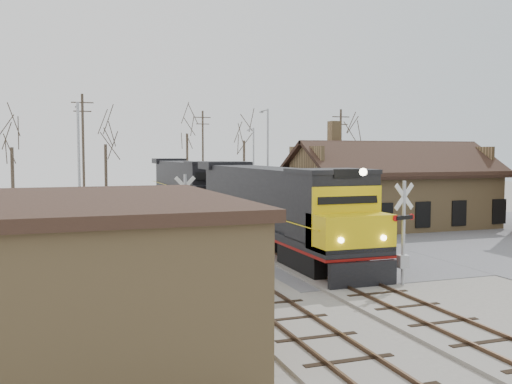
{
  "coord_description": "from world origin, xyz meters",
  "views": [
    {
      "loc": [
        -11.62,
        -24.98,
        5.58
      ],
      "look_at": [
        0.22,
        9.0,
        3.06
      ],
      "focal_mm": 40.0,
      "sensor_mm": 36.0,
      "label": 1
    }
  ],
  "objects": [
    {
      "name": "ground",
      "position": [
        0.0,
        0.0,
        0.0
      ],
      "size": [
        140.0,
        140.0,
        0.0
      ],
      "primitive_type": "plane",
      "color": "gray",
      "rests_on": "ground"
    },
    {
      "name": "road",
      "position": [
        0.0,
        0.0,
        0.01
      ],
      "size": [
        60.0,
        9.0,
        0.03
      ],
      "primitive_type": "cube",
      "color": "#5B5B60",
      "rests_on": "ground"
    },
    {
      "name": "track_main",
      "position": [
        0.0,
        15.0,
        0.07
      ],
      "size": [
        3.4,
        90.0,
        0.24
      ],
      "color": "gray",
      "rests_on": "ground"
    },
    {
      "name": "track_siding",
      "position": [
        -4.5,
        15.0,
        0.07
      ],
      "size": [
        3.4,
        90.0,
        0.24
      ],
      "color": "gray",
      "rests_on": "ground"
    },
    {
      "name": "depot",
      "position": [
        11.99,
        12.0,
        2.41
      ],
      "size": [
        15.2,
        9.31,
        7.9
      ],
      "color": "#A18253",
      "rests_on": "ground"
    },
    {
      "name": "commercial_building",
      "position": [
        -13.0,
        -8.0,
        2.16
      ],
      "size": [
        12.4,
        10.4,
        4.3
      ],
      "color": "#A18253",
      "rests_on": "ground"
    },
    {
      "name": "locomotive_lead",
      "position": [
        0.0,
        5.46,
        2.57
      ],
      "size": [
        3.28,
        21.99,
        4.89
      ],
      "color": "black",
      "rests_on": "ground"
    },
    {
      "name": "locomotive_trailing",
      "position": [
        0.0,
        27.73,
        2.57
      ],
      "size": [
        3.28,
        21.99,
        4.63
      ],
      "color": "black",
      "rests_on": "ground"
    },
    {
      "name": "crossbuck_near",
      "position": [
        2.03,
        -4.62,
        2.04
      ],
      "size": [
        1.23,
        0.41,
        4.39
      ],
      "rotation": [
        0.0,
        0.0,
        0.27
      ],
      "color": "#A5A8AD",
      "rests_on": "ground"
    },
    {
      "name": "crossbuck_far",
      "position": [
        -5.34,
        4.35,
        2.05
      ],
      "size": [
        1.26,
        0.33,
        4.43
      ],
      "rotation": [
        0.0,
        0.0,
        3.24
      ],
      "color": "#A5A8AD",
      "rests_on": "ground"
    },
    {
      "name": "streetlight_a",
      "position": [
        -10.26,
        15.25,
        5.0
      ],
      "size": [
        0.25,
        2.04,
        8.92
      ],
      "color": "#A5A8AD",
      "rests_on": "ground"
    },
    {
      "name": "streetlight_b",
      "position": [
        6.48,
        23.86,
        5.3
      ],
      "size": [
        0.25,
        2.04,
        9.52
      ],
      "color": "#A5A8AD",
      "rests_on": "ground"
    },
    {
      "name": "streetlight_c",
      "position": [
        8.55,
        33.86,
        4.63
      ],
      "size": [
        0.25,
        2.04,
        8.21
      ],
      "color": "#A5A8AD",
      "rests_on": "ground"
    },
    {
      "name": "utility_pole_a",
      "position": [
        -9.34,
        30.11,
        5.7
      ],
      "size": [
        2.0,
        0.24,
        10.94
      ],
      "color": "#382D23",
      "rests_on": "ground"
    },
    {
      "name": "utility_pole_b",
      "position": [
        5.22,
        43.12,
        5.54
      ],
      "size": [
        2.0,
        0.24,
        10.62
      ],
      "color": "#382D23",
      "rests_on": "ground"
    },
    {
      "name": "utility_pole_c",
      "position": [
        16.96,
        29.6,
        5.3
      ],
      "size": [
        2.0,
        0.24,
        10.14
      ],
      "color": "#382D23",
      "rests_on": "ground"
    },
    {
      "name": "tree_a",
      "position": [
        -15.58,
        32.25,
        7.02
      ],
      "size": [
        4.03,
        4.03,
        9.87
      ],
      "color": "#382D23",
      "rests_on": "ground"
    },
    {
      "name": "tree_b",
      "position": [
        -6.8,
        37.12,
        7.47
      ],
      "size": [
        4.28,
        4.28,
        10.49
      ],
      "color": "#382D23",
      "rests_on": "ground"
    },
    {
      "name": "tree_c",
      "position": [
        4.68,
        49.57,
        9.38
      ],
      "size": [
        5.37,
        5.37,
        13.16
      ],
      "color": "#382D23",
      "rests_on": "ground"
    },
    {
      "name": "tree_d",
      "position": [
        11.13,
        44.99,
        8.24
      ],
      "size": [
        4.72,
        4.72,
        11.56
      ],
      "color": "#382D23",
      "rests_on": "ground"
    },
    {
      "name": "tree_e",
      "position": [
        22.76,
        37.98,
        7.94
      ],
      "size": [
        4.55,
        4.55,
        11.15
      ],
      "color": "#382D23",
      "rests_on": "ground"
    }
  ]
}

